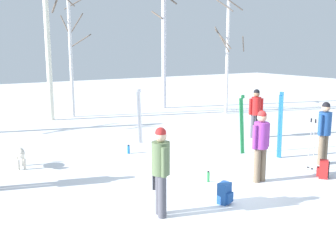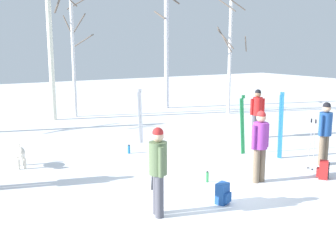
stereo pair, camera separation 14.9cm
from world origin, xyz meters
name	(u,v)px [view 2 (the right image)]	position (x,y,z in m)	size (l,w,h in m)	color
ground_plane	(220,189)	(0.00, 0.00, 0.00)	(60.00, 60.00, 0.00)	white
person_0	(257,110)	(4.35, 3.49, 0.98)	(0.49, 0.34, 1.72)	#4C4C56
person_2	(158,166)	(-1.94, -0.57, 0.98)	(0.34, 0.51, 1.72)	#4C4C56
person_3	(325,129)	(3.59, 0.08, 0.98)	(0.52, 0.34, 1.72)	#72604C
person_4	(260,142)	(1.08, -0.09, 0.98)	(0.52, 0.34, 1.72)	#72604C
dog	(21,154)	(-3.49, 4.03, 0.39)	(0.30, 0.89, 0.57)	beige
ski_pair_planted_0	(281,126)	(3.08, 1.18, 0.95)	(0.07, 0.15, 1.91)	blue
ski_pair_planted_1	(242,125)	(2.46, 2.10, 0.88)	(0.26, 0.04, 1.77)	green
ski_pair_planted_2	(140,116)	(0.51, 4.89, 0.90)	(0.19, 0.06, 1.81)	white
ski_pair_lying_0	(155,177)	(-0.88, 1.44, 0.01)	(1.00, 1.58, 0.05)	black
ski_poles_0	(312,144)	(2.82, -0.15, 0.73)	(0.07, 0.23, 1.37)	#B2B2BC
backpack_0	(223,194)	(-0.51, -0.73, 0.21)	(0.31, 0.33, 0.44)	#1E4C99
backpack_1	(323,170)	(2.60, -0.71, 0.21)	(0.34, 0.34, 0.44)	red
water_bottle_0	(207,177)	(0.02, 0.52, 0.13)	(0.07, 0.07, 0.27)	green
water_bottle_1	(129,149)	(-0.40, 3.89, 0.13)	(0.08, 0.08, 0.27)	#1E72BF
birch_tree_1	(50,22)	(-0.68, 10.75, 4.15)	(1.51, 1.50, 7.95)	silver
birch_tree_2	(74,54)	(0.41, 11.10, 2.84)	(1.34, 1.34, 5.42)	silver
birch_tree_3	(167,28)	(5.33, 11.23, 4.09)	(1.41, 1.50, 7.85)	silver
birch_tree_4	(230,54)	(6.88, 8.11, 2.81)	(1.89, 1.44, 5.57)	white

